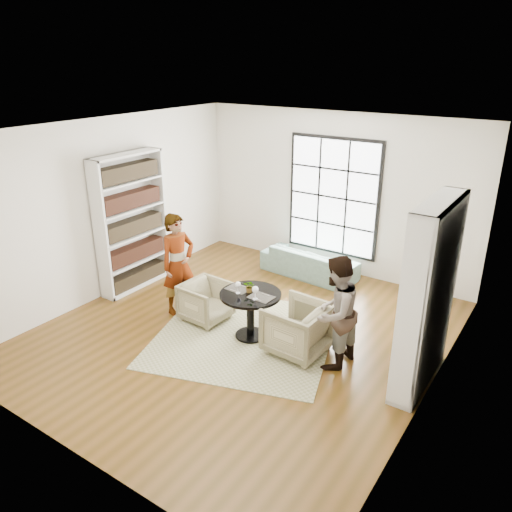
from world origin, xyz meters
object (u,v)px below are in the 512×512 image
Objects in this scene: armchair_left at (206,302)px; wine_glass_right at (255,290)px; person_left at (178,264)px; wine_glass_left at (238,285)px; pedestal_table at (250,305)px; sofa at (309,262)px; person_right at (335,313)px; flower_centerpiece at (250,286)px; armchair_right at (297,328)px.

wine_glass_right is (1.04, -0.16, 0.55)m from armchair_left.
person_left is 1.28m from wine_glass_left.
pedestal_table reaches higher than sofa.
person_right reaches higher than armchair_left.
pedestal_table is 4.39× the size of wine_glass_right.
flower_centerpiece is at bearing -87.92° from armchair_left.
sofa is 9.81× the size of flower_centerpiece.
armchair_right is 4.46× the size of wine_glass_left.
armchair_right is 3.97× the size of wine_glass_right.
sofa is at bearing 98.07° from pedestal_table.
person_right reaches higher than flower_centerpiece.
flower_centerpiece is at bearing -84.58° from person_right.
sofa is at bearing 97.50° from flower_centerpiece.
wine_glass_right is at bearing -95.58° from armchair_left.
wine_glass_right is (1.59, -0.16, 0.04)m from person_left.
flower_centerpiece is (-0.80, -0.01, 0.44)m from armchair_right.
armchair_left is 1.64m from armchair_right.
pedestal_table is 0.49× the size of sofa.
person_left is at bearing -86.65° from armchair_right.
wine_glass_left is (0.20, -2.57, 0.58)m from sofa.
person_right is 1.17m from wine_glass_right.
armchair_left is 2.24m from person_right.
wine_glass_right is at bearing -36.93° from flower_centerpiece.
armchair_right is at bearing 0.93° from flower_centerpiece.
pedestal_table is 0.40m from wine_glass_right.
flower_centerpiece is at bearing -85.57° from armchair_right.
person_right is (2.74, -0.01, -0.05)m from person_left.
wine_glass_right is 0.25m from flower_centerpiece.
wine_glass_left reaches higher than pedestal_table.
person_right is 7.65× the size of wine_glass_right.
pedestal_table is at bearing 31.89° from wine_glass_left.
armchair_left is at bearing 169.02° from wine_glass_left.
person_right is (2.19, -0.01, 0.47)m from armchair_left.
person_right is 1.48m from wine_glass_left.
person_left is 8.90× the size of flower_centerpiece.
armchair_left is at bearing 171.07° from wine_glass_right.
wine_glass_right is at bearing 105.34° from sofa.
person_right is at bearing 93.50° from armchair_right.
flower_centerpiece is at bearing 136.68° from pedestal_table.
armchair_left is at bearing 177.01° from pedestal_table.
sofa is 3.00m from person_right.
person_right reaches higher than pedestal_table.
wine_glass_right is (0.16, -0.12, 0.34)m from pedestal_table.
flower_centerpiece is (-1.35, -0.01, 0.03)m from person_right.
wine_glass_left is at bearing 175.85° from wine_glass_right.
armchair_right is (0.77, 0.04, -0.15)m from pedestal_table.
armchair_left is 3.39× the size of wine_glass_right.
armchair_right reaches higher than sofa.
flower_centerpiece is at bearing 143.07° from wine_glass_right.
person_right is at bearing -77.35° from person_left.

